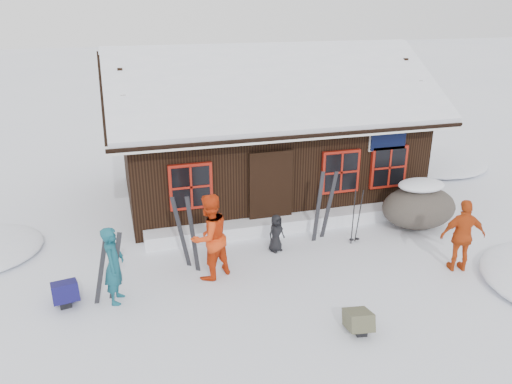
{
  "coord_description": "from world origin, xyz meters",
  "views": [
    {
      "loc": [
        -2.73,
        -8.68,
        5.49
      ],
      "look_at": [
        0.33,
        1.77,
        1.3
      ],
      "focal_mm": 35.0,
      "sensor_mm": 36.0,
      "label": 1
    }
  ],
  "objects_px": {
    "skier_orange_right": "(463,236)",
    "boulder": "(419,206)",
    "backpack_blue": "(66,295)",
    "skier_teal": "(114,265)",
    "backpack_olive": "(358,323)",
    "skier_crouched": "(276,233)",
    "skier_orange_left": "(210,237)",
    "ski_poles": "(356,217)",
    "ski_pair_left": "(108,267)"
  },
  "relations": [
    {
      "from": "skier_teal",
      "to": "skier_crouched",
      "type": "distance_m",
      "value": 3.81
    },
    {
      "from": "skier_orange_left",
      "to": "boulder",
      "type": "xyz_separation_m",
      "value": [
        5.63,
        0.97,
        -0.35
      ]
    },
    {
      "from": "skier_orange_left",
      "to": "skier_orange_right",
      "type": "relative_size",
      "value": 1.14
    },
    {
      "from": "ski_pair_left",
      "to": "backpack_blue",
      "type": "xyz_separation_m",
      "value": [
        -0.85,
        0.15,
        -0.56
      ]
    },
    {
      "from": "skier_crouched",
      "to": "ski_pair_left",
      "type": "distance_m",
      "value": 3.9
    },
    {
      "from": "ski_pair_left",
      "to": "skier_teal",
      "type": "bearing_deg",
      "value": -11.64
    },
    {
      "from": "boulder",
      "to": "backpack_blue",
      "type": "bearing_deg",
      "value": -172.17
    },
    {
      "from": "skier_crouched",
      "to": "skier_orange_right",
      "type": "bearing_deg",
      "value": -53.17
    },
    {
      "from": "boulder",
      "to": "skier_crouched",
      "type": "bearing_deg",
      "value": -176.36
    },
    {
      "from": "skier_teal",
      "to": "skier_orange_right",
      "type": "bearing_deg",
      "value": -82.47
    },
    {
      "from": "boulder",
      "to": "ski_pair_left",
      "type": "relative_size",
      "value": 1.25
    },
    {
      "from": "skier_crouched",
      "to": "boulder",
      "type": "relative_size",
      "value": 0.47
    },
    {
      "from": "skier_orange_right",
      "to": "boulder",
      "type": "xyz_separation_m",
      "value": [
        0.4,
        2.2,
        -0.24
      ]
    },
    {
      "from": "skier_orange_right",
      "to": "backpack_olive",
      "type": "relative_size",
      "value": 2.87
    },
    {
      "from": "skier_teal",
      "to": "skier_crouched",
      "type": "height_order",
      "value": "skier_teal"
    },
    {
      "from": "backpack_olive",
      "to": "skier_teal",
      "type": "bearing_deg",
      "value": 160.35
    },
    {
      "from": "skier_orange_right",
      "to": "ski_pair_left",
      "type": "bearing_deg",
      "value": 7.8
    },
    {
      "from": "skier_orange_right",
      "to": "boulder",
      "type": "distance_m",
      "value": 2.25
    },
    {
      "from": "skier_orange_left",
      "to": "backpack_blue",
      "type": "bearing_deg",
      "value": -24.37
    },
    {
      "from": "boulder",
      "to": "backpack_olive",
      "type": "bearing_deg",
      "value": -134.62
    },
    {
      "from": "backpack_olive",
      "to": "ski_pair_left",
      "type": "bearing_deg",
      "value": 160.51
    },
    {
      "from": "boulder",
      "to": "backpack_blue",
      "type": "relative_size",
      "value": 3.06
    },
    {
      "from": "ski_pair_left",
      "to": "ski_poles",
      "type": "bearing_deg",
      "value": 19.57
    },
    {
      "from": "skier_orange_left",
      "to": "skier_crouched",
      "type": "relative_size",
      "value": 2.05
    },
    {
      "from": "skier_orange_left",
      "to": "ski_pair_left",
      "type": "xyz_separation_m",
      "value": [
        -2.04,
        -0.35,
        -0.19
      ]
    },
    {
      "from": "ski_poles",
      "to": "backpack_blue",
      "type": "xyz_separation_m",
      "value": [
        -6.56,
        -0.8,
        -0.49
      ]
    },
    {
      "from": "boulder",
      "to": "ski_poles",
      "type": "bearing_deg",
      "value": -169.32
    },
    {
      "from": "skier_crouched",
      "to": "ski_pair_left",
      "type": "relative_size",
      "value": 0.58
    },
    {
      "from": "ski_pair_left",
      "to": "backpack_blue",
      "type": "relative_size",
      "value": 2.44
    },
    {
      "from": "ski_poles",
      "to": "backpack_blue",
      "type": "height_order",
      "value": "ski_poles"
    },
    {
      "from": "skier_teal",
      "to": "backpack_blue",
      "type": "xyz_separation_m",
      "value": [
        -0.96,
        0.19,
        -0.61
      ]
    },
    {
      "from": "skier_orange_left",
      "to": "boulder",
      "type": "relative_size",
      "value": 0.96
    },
    {
      "from": "boulder",
      "to": "backpack_olive",
      "type": "relative_size",
      "value": 3.43
    },
    {
      "from": "skier_crouched",
      "to": "ski_pair_left",
      "type": "xyz_separation_m",
      "value": [
        -3.74,
        -1.07,
        0.28
      ]
    },
    {
      "from": "skier_teal",
      "to": "backpack_olive",
      "type": "relative_size",
      "value": 2.78
    },
    {
      "from": "skier_teal",
      "to": "skier_orange_left",
      "type": "distance_m",
      "value": 1.98
    },
    {
      "from": "skier_crouched",
      "to": "ski_poles",
      "type": "height_order",
      "value": "ski_poles"
    },
    {
      "from": "ski_pair_left",
      "to": "skier_crouched",
      "type": "bearing_deg",
      "value": 26.11
    },
    {
      "from": "skier_orange_right",
      "to": "skier_teal",
      "type": "bearing_deg",
      "value": 8.04
    },
    {
      "from": "skier_orange_left",
      "to": "ski_poles",
      "type": "xyz_separation_m",
      "value": [
        3.66,
        0.6,
        -0.27
      ]
    },
    {
      "from": "backpack_olive",
      "to": "skier_orange_right",
      "type": "bearing_deg",
      "value": 32.28
    },
    {
      "from": "ski_poles",
      "to": "backpack_blue",
      "type": "distance_m",
      "value": 6.62
    },
    {
      "from": "skier_orange_right",
      "to": "skier_crouched",
      "type": "xyz_separation_m",
      "value": [
        -3.53,
        1.95,
        -0.36
      ]
    },
    {
      "from": "skier_teal",
      "to": "backpack_olive",
      "type": "bearing_deg",
      "value": -104.16
    },
    {
      "from": "skier_orange_left",
      "to": "backpack_olive",
      "type": "bearing_deg",
      "value": 101.06
    },
    {
      "from": "skier_crouched",
      "to": "backpack_blue",
      "type": "bearing_deg",
      "value": 167.04
    },
    {
      "from": "ski_poles",
      "to": "backpack_blue",
      "type": "relative_size",
      "value": 2.2
    },
    {
      "from": "skier_teal",
      "to": "ski_pair_left",
      "type": "xyz_separation_m",
      "value": [
        -0.11,
        0.04,
        -0.05
      ]
    },
    {
      "from": "skier_orange_right",
      "to": "backpack_olive",
      "type": "xyz_separation_m",
      "value": [
        -3.1,
        -1.36,
        -0.66
      ]
    },
    {
      "from": "skier_crouched",
      "to": "backpack_blue",
      "type": "height_order",
      "value": "skier_crouched"
    }
  ]
}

